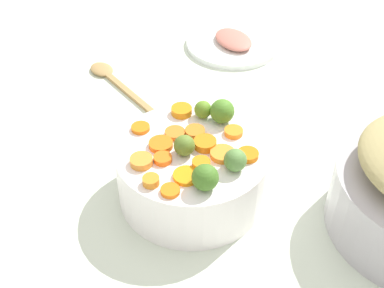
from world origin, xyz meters
TOP-DOWN VIEW (x-y plane):
  - tabletop at (0.00, 0.00)m, footprint 2.40×2.40m
  - serving_bowl_carrots at (0.03, -0.01)m, footprint 0.24×0.24m
  - carrot_slice_0 at (0.05, -0.05)m, footprint 0.04×0.04m
  - carrot_slice_1 at (-0.04, -0.08)m, footprint 0.05×0.05m
  - carrot_slice_2 at (0.12, -0.01)m, footprint 0.03×0.03m
  - carrot_slice_3 at (0.05, 0.02)m, footprint 0.03×0.03m
  - carrot_slice_4 at (-0.01, -0.03)m, footprint 0.04×0.04m
  - carrot_slice_5 at (0.01, -0.05)m, footprint 0.04×0.04m
  - carrot_slice_6 at (0.08, 0.02)m, footprint 0.05×0.05m
  - carrot_slice_7 at (-0.04, 0.02)m, footprint 0.04×0.04m
  - carrot_slice_8 at (0.04, -0.11)m, footprint 0.03×0.03m
  - carrot_slice_9 at (0.01, 0.03)m, footprint 0.05×0.05m
  - carrot_slice_10 at (0.12, 0.02)m, footprint 0.04×0.04m
  - carrot_slice_11 at (-0.01, 0.06)m, footprint 0.03×0.03m
  - carrot_slice_12 at (0.01, 0.00)m, footprint 0.04×0.04m
  - carrot_slice_13 at (0.10, -0.05)m, footprint 0.03×0.03m
  - carrot_slice_14 at (0.07, -0.03)m, footprint 0.04×0.04m
  - brussels_sprout_0 at (0.02, 0.06)m, footprint 0.03×0.03m
  - brussels_sprout_1 at (0.04, -0.01)m, footprint 0.03×0.03m
  - brussels_sprout_2 at (-0.05, -0.05)m, footprint 0.03×0.03m
  - brussels_sprout_3 at (-0.06, -0.02)m, footprint 0.04×0.04m
  - brussels_sprout_4 at (0.08, 0.05)m, footprint 0.04×0.04m
  - wooden_spoon at (-0.13, -0.33)m, footprint 0.10×0.30m
  - ham_plate at (-0.41, -0.23)m, footprint 0.22×0.22m
  - ham_slice_main at (-0.41, -0.22)m, footprint 0.12×0.13m

SIDE VIEW (x-z plane):
  - tabletop at x=0.00m, z-range 0.00..0.02m
  - wooden_spoon at x=-0.13m, z-range 0.02..0.03m
  - ham_plate at x=-0.41m, z-range 0.02..0.03m
  - ham_slice_main at x=-0.41m, z-range 0.03..0.05m
  - serving_bowl_carrots at x=0.03m, z-range 0.02..0.12m
  - carrot_slice_6 at x=0.08m, z-range 0.12..0.12m
  - carrot_slice_10 at x=0.12m, z-range 0.12..0.12m
  - carrot_slice_8 at x=0.04m, z-range 0.12..0.12m
  - carrot_slice_5 at x=0.01m, z-range 0.12..0.12m
  - carrot_slice_0 at x=0.05m, z-range 0.12..0.13m
  - carrot_slice_14 at x=0.07m, z-range 0.12..0.13m
  - carrot_slice_7 at x=-0.04m, z-range 0.12..0.13m
  - carrot_slice_9 at x=0.01m, z-range 0.12..0.13m
  - carrot_slice_11 at x=-0.01m, z-range 0.12..0.13m
  - carrot_slice_4 at x=-0.01m, z-range 0.12..0.13m
  - carrot_slice_13 at x=0.10m, z-range 0.12..0.13m
  - carrot_slice_1 at x=-0.04m, z-range 0.12..0.13m
  - carrot_slice_3 at x=0.05m, z-range 0.12..0.13m
  - carrot_slice_2 at x=0.12m, z-range 0.12..0.13m
  - carrot_slice_12 at x=0.01m, z-range 0.12..0.13m
  - brussels_sprout_2 at x=-0.05m, z-range 0.12..0.15m
  - brussels_sprout_1 at x=0.04m, z-range 0.12..0.15m
  - brussels_sprout_0 at x=0.02m, z-range 0.12..0.15m
  - brussels_sprout_4 at x=0.08m, z-range 0.12..0.16m
  - brussels_sprout_3 at x=-0.06m, z-range 0.12..0.16m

